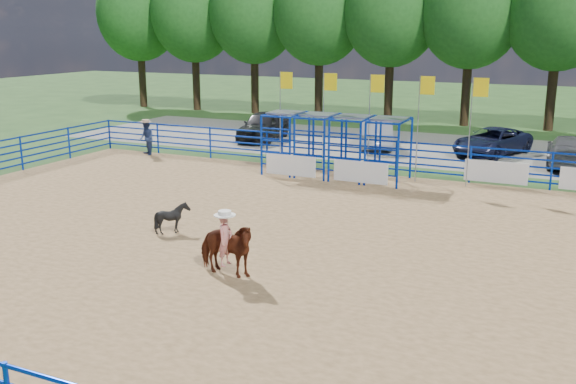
% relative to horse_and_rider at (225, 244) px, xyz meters
% --- Properties ---
extents(ground, '(120.00, 120.00, 0.00)m').
position_rel_horse_and_rider_xyz_m(ground, '(0.76, 2.71, -0.84)').
color(ground, '#305522').
rests_on(ground, ground).
extents(arena_dirt, '(30.00, 20.00, 0.02)m').
position_rel_horse_and_rider_xyz_m(arena_dirt, '(0.76, 2.71, -0.83)').
color(arena_dirt, '#A27E51').
rests_on(arena_dirt, ground).
extents(gravel_strip, '(40.00, 10.00, 0.01)m').
position_rel_horse_and_rider_xyz_m(gravel_strip, '(0.76, 19.71, -0.83)').
color(gravel_strip, gray).
rests_on(gravel_strip, ground).
extents(horse_and_rider, '(1.71, 0.85, 2.32)m').
position_rel_horse_and_rider_xyz_m(horse_and_rider, '(0.00, 0.00, 0.00)').
color(horse_and_rider, '#5E2512').
rests_on(horse_and_rider, arena_dirt).
extents(calf, '(0.86, 0.77, 0.94)m').
position_rel_horse_and_rider_xyz_m(calf, '(-3.18, 2.31, -0.34)').
color(calf, black).
rests_on(calf, arena_dirt).
extents(spectator_cowboy, '(1.01, 0.97, 1.70)m').
position_rel_horse_and_rider_xyz_m(spectator_cowboy, '(-11.45, 12.10, 0.04)').
color(spectator_cowboy, navy).
rests_on(spectator_cowboy, arena_dirt).
extents(car_a, '(2.39, 4.82, 1.58)m').
position_rel_horse_and_rider_xyz_m(car_a, '(-8.35, 18.49, -0.04)').
color(car_a, black).
rests_on(car_a, gravel_strip).
extents(car_b, '(2.87, 4.64, 1.45)m').
position_rel_horse_and_rider_xyz_m(car_b, '(-2.01, 18.88, -0.10)').
color(car_b, '#919499').
rests_on(car_b, gravel_strip).
extents(car_c, '(3.77, 5.13, 1.30)m').
position_rel_horse_and_rider_xyz_m(car_c, '(3.74, 19.28, -0.18)').
color(car_c, '#141834').
rests_on(car_c, gravel_strip).
extents(car_d, '(2.15, 4.82, 1.37)m').
position_rel_horse_and_rider_xyz_m(car_d, '(7.27, 17.85, -0.14)').
color(car_d, '#525254').
rests_on(car_d, gravel_strip).
extents(perimeter_fence, '(30.10, 20.10, 1.50)m').
position_rel_horse_and_rider_xyz_m(perimeter_fence, '(0.76, 2.71, -0.09)').
color(perimeter_fence, '#082FB7').
rests_on(perimeter_fence, ground).
extents(chute_assembly, '(19.32, 2.41, 4.20)m').
position_rel_horse_and_rider_xyz_m(chute_assembly, '(-1.14, 11.55, 0.42)').
color(chute_assembly, '#082FB7').
rests_on(chute_assembly, ground).
extents(treeline, '(56.40, 6.40, 11.24)m').
position_rel_horse_and_rider_xyz_m(treeline, '(0.76, 28.71, 6.70)').
color(treeline, '#3F2B19').
rests_on(treeline, ground).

